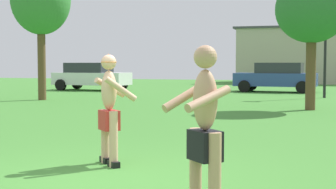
{
  "coord_description": "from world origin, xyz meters",
  "views": [
    {
      "loc": [
        2.69,
        -5.93,
        1.54
      ],
      "look_at": [
        0.7,
        0.88,
        1.09
      ],
      "focal_mm": 52.97,
      "sensor_mm": 36.0,
      "label": 1
    }
  ],
  "objects_px": {
    "car_blue_near_post": "(277,77)",
    "player_with_cap": "(110,105)",
    "lamp_post": "(326,30)",
    "player_in_black": "(204,125)",
    "tree_behind_players": "(312,10)",
    "tree_right_field": "(41,1)",
    "car_white_far_end": "(91,76)"
  },
  "relations": [
    {
      "from": "car_blue_near_post",
      "to": "player_with_cap",
      "type": "bearing_deg",
      "value": -92.96
    },
    {
      "from": "player_with_cap",
      "to": "car_blue_near_post",
      "type": "relative_size",
      "value": 0.38
    },
    {
      "from": "lamp_post",
      "to": "player_in_black",
      "type": "bearing_deg",
      "value": -94.86
    },
    {
      "from": "tree_behind_players",
      "to": "player_with_cap",
      "type": "bearing_deg",
      "value": -105.81
    },
    {
      "from": "player_with_cap",
      "to": "tree_right_field",
      "type": "relative_size",
      "value": 0.3
    },
    {
      "from": "player_with_cap",
      "to": "car_white_far_end",
      "type": "height_order",
      "value": "player_with_cap"
    },
    {
      "from": "lamp_post",
      "to": "tree_right_field",
      "type": "bearing_deg",
      "value": -157.95
    },
    {
      "from": "car_white_far_end",
      "to": "lamp_post",
      "type": "height_order",
      "value": "lamp_post"
    },
    {
      "from": "tree_right_field",
      "to": "lamp_post",
      "type": "bearing_deg",
      "value": 22.05
    },
    {
      "from": "player_in_black",
      "to": "lamp_post",
      "type": "xyz_separation_m",
      "value": [
        1.55,
        18.29,
        2.11
      ]
    },
    {
      "from": "car_blue_near_post",
      "to": "tree_right_field",
      "type": "height_order",
      "value": "tree_right_field"
    },
    {
      "from": "player_in_black",
      "to": "tree_behind_players",
      "type": "relative_size",
      "value": 0.39
    },
    {
      "from": "car_blue_near_post",
      "to": "tree_behind_players",
      "type": "height_order",
      "value": "tree_behind_players"
    },
    {
      "from": "player_in_black",
      "to": "lamp_post",
      "type": "distance_m",
      "value": 18.48
    },
    {
      "from": "car_white_far_end",
      "to": "tree_right_field",
      "type": "distance_m",
      "value": 8.35
    },
    {
      "from": "car_white_far_end",
      "to": "tree_right_field",
      "type": "bearing_deg",
      "value": -80.33
    },
    {
      "from": "tree_right_field",
      "to": "tree_behind_players",
      "type": "height_order",
      "value": "tree_right_field"
    },
    {
      "from": "player_with_cap",
      "to": "tree_behind_players",
      "type": "bearing_deg",
      "value": 74.19
    },
    {
      "from": "player_with_cap",
      "to": "car_white_far_end",
      "type": "distance_m",
      "value": 21.33
    },
    {
      "from": "player_with_cap",
      "to": "lamp_post",
      "type": "height_order",
      "value": "lamp_post"
    },
    {
      "from": "player_with_cap",
      "to": "car_white_far_end",
      "type": "xyz_separation_m",
      "value": [
        -9.32,
        19.19,
        -0.1
      ]
    },
    {
      "from": "player_in_black",
      "to": "car_blue_near_post",
      "type": "xyz_separation_m",
      "value": [
        -0.84,
        22.39,
        -0.09
      ]
    },
    {
      "from": "car_blue_near_post",
      "to": "car_white_far_end",
      "type": "xyz_separation_m",
      "value": [
        -10.38,
        -1.21,
        0.0
      ]
    },
    {
      "from": "tree_behind_players",
      "to": "car_white_far_end",
      "type": "bearing_deg",
      "value": 143.38
    },
    {
      "from": "player_in_black",
      "to": "tree_right_field",
      "type": "bearing_deg",
      "value": 126.06
    },
    {
      "from": "player_with_cap",
      "to": "lamp_post",
      "type": "bearing_deg",
      "value": 78.07
    },
    {
      "from": "car_blue_near_post",
      "to": "lamp_post",
      "type": "relative_size",
      "value": 0.92
    },
    {
      "from": "car_white_far_end",
      "to": "tree_behind_players",
      "type": "xyz_separation_m",
      "value": [
        12.19,
        -9.06,
        2.46
      ]
    },
    {
      "from": "player_with_cap",
      "to": "player_in_black",
      "type": "relative_size",
      "value": 0.98
    },
    {
      "from": "tree_right_field",
      "to": "car_white_far_end",
      "type": "bearing_deg",
      "value": 99.67
    },
    {
      "from": "lamp_post",
      "to": "player_with_cap",
      "type": "bearing_deg",
      "value": -101.93
    },
    {
      "from": "lamp_post",
      "to": "car_white_far_end",
      "type": "bearing_deg",
      "value": 167.26
    }
  ]
}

